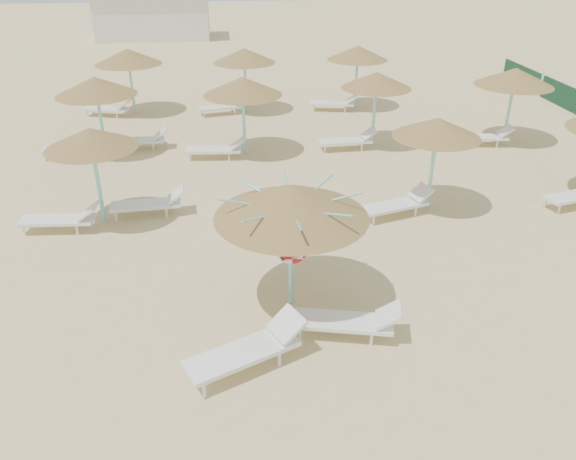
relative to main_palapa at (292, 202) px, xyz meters
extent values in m
plane|color=#D1BB7F|center=(-0.11, -0.36, -2.38)|extent=(120.00, 120.00, 0.00)
cylinder|color=#7DD9D7|center=(0.00, 0.00, -1.23)|extent=(0.11, 0.11, 2.29)
cone|color=olive|center=(0.00, 0.00, 0.02)|extent=(3.06, 3.06, 0.69)
cylinder|color=#7DD9D7|center=(0.00, 0.00, -0.24)|extent=(0.20, 0.20, 0.12)
cylinder|color=#7DD9D7|center=(0.70, 0.00, -0.03)|extent=(1.38, 0.04, 0.35)
cylinder|color=#7DD9D7|center=(0.50, 0.50, -0.03)|extent=(1.01, 1.01, 0.35)
cylinder|color=#7DD9D7|center=(0.00, 0.70, -0.03)|extent=(0.04, 1.38, 0.35)
cylinder|color=#7DD9D7|center=(-0.50, 0.50, -0.03)|extent=(1.01, 1.01, 0.35)
cylinder|color=#7DD9D7|center=(-0.70, 0.00, -0.03)|extent=(1.38, 0.04, 0.35)
cylinder|color=#7DD9D7|center=(-0.50, -0.50, -0.03)|extent=(1.01, 1.01, 0.35)
cylinder|color=#7DD9D7|center=(0.00, -0.70, -0.03)|extent=(0.04, 1.38, 0.35)
cylinder|color=#7DD9D7|center=(0.50, -0.50, -0.03)|extent=(1.01, 1.01, 0.35)
torus|color=red|center=(0.00, -0.10, -0.99)|extent=(0.68, 0.15, 0.68)
cylinder|color=white|center=(-1.78, -2.54, -2.22)|extent=(0.07, 0.07, 0.31)
cylinder|color=white|center=(-2.01, -2.05, -2.22)|extent=(0.07, 0.07, 0.31)
cylinder|color=white|center=(-0.44, -1.91, -2.22)|extent=(0.07, 0.07, 0.31)
cylinder|color=white|center=(-0.68, -1.41, -2.22)|extent=(0.07, 0.07, 0.31)
cube|color=white|center=(-1.10, -1.92, -2.03)|extent=(2.18, 1.51, 0.09)
cube|color=white|center=(-0.26, -1.52, -1.76)|extent=(0.76, 0.82, 0.40)
cylinder|color=white|center=(0.03, -1.24, -2.24)|extent=(0.06, 0.06, 0.28)
cylinder|color=white|center=(0.15, -0.75, -2.24)|extent=(0.06, 0.06, 0.28)
cylinder|color=white|center=(1.35, -1.54, -2.24)|extent=(0.06, 0.06, 0.28)
cylinder|color=white|center=(1.47, -1.05, -2.24)|extent=(0.06, 0.06, 0.28)
cube|color=white|center=(0.87, -1.17, -2.06)|extent=(2.00, 1.04, 0.08)
cube|color=white|center=(1.70, -1.37, -1.82)|extent=(0.61, 0.70, 0.37)
cylinder|color=#7DD9D7|center=(-4.61, 4.33, -1.23)|extent=(0.11, 0.11, 2.30)
cone|color=olive|center=(-4.61, 4.33, 0.00)|extent=(2.36, 2.36, 0.53)
cylinder|color=#7DD9D7|center=(-4.61, 4.33, -0.23)|extent=(0.20, 0.20, 0.12)
cylinder|color=white|center=(-6.53, 3.73, -2.24)|extent=(0.06, 0.06, 0.28)
cylinder|color=white|center=(-6.49, 4.23, -2.24)|extent=(0.06, 0.06, 0.28)
cylinder|color=white|center=(-5.18, 3.64, -2.24)|extent=(0.06, 0.06, 0.28)
cylinder|color=white|center=(-5.15, 4.14, -2.24)|extent=(0.06, 0.06, 0.28)
cube|color=white|center=(-5.71, 3.93, -2.06)|extent=(1.94, 0.74, 0.08)
cube|color=white|center=(-4.86, 3.87, -1.82)|extent=(0.52, 0.63, 0.36)
cylinder|color=white|center=(-4.29, 4.33, -2.24)|extent=(0.06, 0.06, 0.28)
cylinder|color=white|center=(-4.33, 4.83, -2.24)|extent=(0.06, 0.06, 0.28)
cylinder|color=white|center=(-2.95, 4.42, -2.24)|extent=(0.06, 0.06, 0.28)
cylinder|color=white|center=(-2.98, 4.92, -2.24)|extent=(0.06, 0.06, 0.28)
cube|color=white|center=(-3.51, 4.63, -2.06)|extent=(1.94, 0.74, 0.08)
cube|color=white|center=(-2.66, 4.69, -1.82)|extent=(0.52, 0.63, 0.36)
cylinder|color=#7DD9D7|center=(-5.51, 9.85, -1.23)|extent=(0.11, 0.11, 2.30)
cone|color=olive|center=(-5.51, 9.85, 0.01)|extent=(2.73, 2.73, 0.61)
cylinder|color=#7DD9D7|center=(-5.51, 9.85, -0.23)|extent=(0.20, 0.20, 0.12)
cylinder|color=white|center=(-7.42, 9.23, -2.24)|extent=(0.06, 0.06, 0.28)
cylinder|color=white|center=(-7.40, 9.73, -2.24)|extent=(0.06, 0.06, 0.28)
cylinder|color=white|center=(-6.07, 9.17, -2.24)|extent=(0.06, 0.06, 0.28)
cylinder|color=white|center=(-6.05, 9.67, -2.24)|extent=(0.06, 0.06, 0.28)
cube|color=white|center=(-6.61, 9.45, -2.06)|extent=(1.92, 0.69, 0.08)
cube|color=white|center=(-5.76, 9.41, -1.82)|extent=(0.51, 0.62, 0.36)
cylinder|color=white|center=(-5.20, 9.87, -2.24)|extent=(0.06, 0.06, 0.28)
cylinder|color=white|center=(-5.22, 10.36, -2.24)|extent=(0.06, 0.06, 0.28)
cylinder|color=white|center=(-3.85, 9.92, -2.24)|extent=(0.06, 0.06, 0.28)
cylinder|color=white|center=(-3.87, 10.42, -2.24)|extent=(0.06, 0.06, 0.28)
cube|color=white|center=(-4.41, 10.15, -2.06)|extent=(1.92, 0.69, 0.08)
cube|color=white|center=(-3.56, 10.18, -1.82)|extent=(0.51, 0.62, 0.36)
cylinder|color=#7DD9D7|center=(-5.13, 14.91, -1.23)|extent=(0.11, 0.11, 2.30)
cone|color=olive|center=(-5.13, 14.91, 0.02)|extent=(2.78, 2.78, 0.63)
cylinder|color=#7DD9D7|center=(-5.13, 14.91, -0.23)|extent=(0.20, 0.20, 0.12)
cylinder|color=white|center=(-7.07, 14.49, -2.24)|extent=(0.06, 0.06, 0.28)
cylinder|color=white|center=(-6.93, 14.97, -2.24)|extent=(0.06, 0.06, 0.28)
cylinder|color=white|center=(-5.77, 14.12, -2.24)|extent=(0.06, 0.06, 0.28)
cylinder|color=white|center=(-5.63, 14.60, -2.24)|extent=(0.06, 0.06, 0.28)
cube|color=white|center=(-6.23, 14.51, -2.06)|extent=(2.00, 1.12, 0.08)
cube|color=white|center=(-5.41, 14.27, -1.82)|extent=(0.63, 0.71, 0.36)
cylinder|color=#7DD9D7|center=(-0.57, 9.29, -1.23)|extent=(0.11, 0.11, 2.30)
cone|color=olive|center=(-0.57, 9.29, 0.01)|extent=(2.69, 2.69, 0.61)
cylinder|color=#7DD9D7|center=(-0.57, 9.29, -0.23)|extent=(0.20, 0.20, 0.12)
cylinder|color=white|center=(-2.49, 8.71, -2.24)|extent=(0.06, 0.06, 0.28)
cylinder|color=white|center=(-2.45, 9.21, -2.24)|extent=(0.06, 0.06, 0.28)
cylinder|color=white|center=(-1.15, 8.59, -2.24)|extent=(0.06, 0.06, 0.28)
cylinder|color=white|center=(-1.10, 9.09, -2.24)|extent=(0.06, 0.06, 0.28)
cube|color=white|center=(-1.67, 8.89, -2.06)|extent=(1.95, 0.79, 0.08)
cube|color=white|center=(-0.82, 8.81, -1.82)|extent=(0.54, 0.64, 0.36)
cylinder|color=#7DD9D7|center=(-0.29, 14.61, -1.23)|extent=(0.11, 0.11, 2.30)
cone|color=olive|center=(-0.29, 14.61, 0.01)|extent=(2.65, 2.65, 0.60)
cylinder|color=#7DD9D7|center=(-0.29, 14.61, -0.23)|extent=(0.20, 0.20, 0.12)
cylinder|color=white|center=(-2.12, 13.80, -2.24)|extent=(0.06, 0.06, 0.28)
cylinder|color=white|center=(-2.22, 14.28, -2.24)|extent=(0.06, 0.06, 0.28)
cylinder|color=white|center=(-0.80, 14.08, -2.24)|extent=(0.06, 0.06, 0.28)
cylinder|color=white|center=(-0.90, 14.57, -2.24)|extent=(0.06, 0.06, 0.28)
cube|color=white|center=(-1.39, 14.21, -2.06)|extent=(1.99, 1.01, 0.08)
cube|color=white|center=(-0.56, 14.39, -1.82)|extent=(0.60, 0.69, 0.36)
cylinder|color=#7DD9D7|center=(4.41, 4.20, -1.23)|extent=(0.11, 0.11, 2.30)
cone|color=olive|center=(4.41, 4.20, 0.00)|extent=(2.36, 2.36, 0.53)
cylinder|color=#7DD9D7|center=(4.41, 4.20, -0.23)|extent=(0.20, 0.20, 0.12)
cylinder|color=white|center=(2.61, 3.32, -2.24)|extent=(0.06, 0.06, 0.28)
cylinder|color=white|center=(2.47, 3.80, -2.24)|extent=(0.06, 0.06, 0.28)
cylinder|color=white|center=(3.90, 3.72, -2.24)|extent=(0.06, 0.06, 0.28)
cylinder|color=white|center=(3.76, 4.20, -2.24)|extent=(0.06, 0.06, 0.28)
cube|color=white|center=(3.31, 3.80, -2.06)|extent=(2.00, 1.15, 0.08)
cube|color=white|center=(4.12, 4.05, -1.82)|extent=(0.64, 0.72, 0.36)
cylinder|color=#7DD9D7|center=(4.15, 9.65, -1.23)|extent=(0.11, 0.11, 2.30)
cone|color=olive|center=(4.15, 9.65, 0.01)|extent=(2.48, 2.48, 0.56)
cylinder|color=#7DD9D7|center=(4.15, 9.65, -0.23)|extent=(0.20, 0.20, 0.12)
cylinder|color=white|center=(2.26, 8.96, -2.24)|extent=(0.06, 0.06, 0.28)
cylinder|color=white|center=(2.23, 9.46, -2.24)|extent=(0.06, 0.06, 0.28)
cylinder|color=white|center=(3.61, 9.03, -2.24)|extent=(0.06, 0.06, 0.28)
cylinder|color=white|center=(3.58, 9.53, -2.24)|extent=(0.06, 0.06, 0.28)
cube|color=white|center=(3.05, 9.25, -2.06)|extent=(1.93, 0.72, 0.08)
cube|color=white|center=(3.89, 9.30, -1.82)|extent=(0.52, 0.63, 0.36)
cylinder|color=#7DD9D7|center=(4.59, 14.67, -1.23)|extent=(0.11, 0.11, 2.30)
cone|color=olive|center=(4.59, 14.67, 0.01)|extent=(2.61, 2.61, 0.59)
cylinder|color=#7DD9D7|center=(4.59, 14.67, -0.23)|extent=(0.20, 0.20, 0.12)
cylinder|color=white|center=(2.66, 14.18, -2.24)|extent=(0.06, 0.06, 0.28)
cylinder|color=white|center=(2.76, 14.67, -2.24)|extent=(0.06, 0.06, 0.28)
cylinder|color=white|center=(3.98, 13.91, -2.24)|extent=(0.06, 0.06, 0.28)
cylinder|color=white|center=(4.08, 14.40, -2.24)|extent=(0.06, 0.06, 0.28)
cube|color=white|center=(3.49, 14.27, -2.06)|extent=(1.98, 0.98, 0.08)
cube|color=white|center=(4.33, 14.10, -1.82)|extent=(0.59, 0.68, 0.36)
cylinder|color=white|center=(7.93, 3.41, -2.24)|extent=(0.06, 0.06, 0.28)
cylinder|color=white|center=(7.81, 3.89, -2.24)|extent=(0.06, 0.06, 0.28)
cube|color=white|center=(8.64, 3.84, -2.06)|extent=(1.99, 1.07, 0.08)
cylinder|color=#7DD9D7|center=(9.20, 9.55, -1.23)|extent=(0.11, 0.11, 2.30)
cone|color=olive|center=(9.20, 9.55, 0.02)|extent=(2.77, 2.77, 0.62)
cylinder|color=#7DD9D7|center=(9.20, 9.55, -0.23)|extent=(0.20, 0.20, 0.12)
cylinder|color=white|center=(7.27, 9.01, -2.24)|extent=(0.06, 0.06, 0.28)
cylinder|color=white|center=(7.34, 9.50, -2.24)|extent=(0.06, 0.06, 0.28)
cylinder|color=white|center=(8.61, 8.83, -2.24)|extent=(0.06, 0.06, 0.28)
cylinder|color=white|center=(8.68, 9.32, -2.24)|extent=(0.06, 0.06, 0.28)
cube|color=white|center=(8.10, 9.15, -2.06)|extent=(1.97, 0.87, 0.08)
cube|color=white|center=(8.94, 9.04, -1.82)|extent=(0.56, 0.66, 0.36)
cube|color=silver|center=(-6.11, 34.64, -0.88)|extent=(8.00, 4.00, 3.00)
cube|color=#164326|center=(13.89, 13.64, -1.88)|extent=(0.08, 3.80, 1.00)
cube|color=#164326|center=(13.89, 17.64, -1.88)|extent=(0.08, 3.80, 1.00)
cylinder|color=#7DD9D7|center=(13.89, 15.74, -1.83)|extent=(0.08, 0.08, 1.10)
camera|label=1|loc=(-1.16, -9.74, 4.59)|focal=35.00mm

